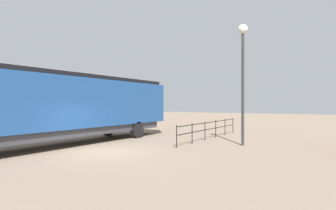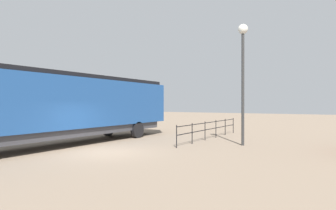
{
  "view_description": "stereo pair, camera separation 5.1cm",
  "coord_description": "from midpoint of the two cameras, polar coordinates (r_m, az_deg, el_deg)",
  "views": [
    {
      "loc": [
        9.72,
        -10.26,
        2.33
      ],
      "look_at": [
        1.17,
        3.88,
        2.25
      ],
      "focal_mm": 30.91,
      "sensor_mm": 36.0,
      "label": 1
    },
    {
      "loc": [
        9.76,
        -10.23,
        2.33
      ],
      "look_at": [
        1.17,
        3.88,
        2.25
      ],
      "focal_mm": 30.91,
      "sensor_mm": 36.0,
      "label": 2
    }
  ],
  "objects": [
    {
      "name": "locomotive",
      "position": [
        17.04,
        -20.16,
        -0.0
      ],
      "size": [
        2.96,
        17.55,
        3.99
      ],
      "color": "navy",
      "rests_on": "ground_plane"
    },
    {
      "name": "lamp_post",
      "position": [
        16.85,
        14.63,
        8.85
      ],
      "size": [
        0.55,
        0.55,
        6.77
      ],
      "color": "#2D2D2D",
      "rests_on": "ground_plane"
    },
    {
      "name": "platform_fence",
      "position": [
        19.35,
        8.49,
        -4.35
      ],
      "size": [
        0.05,
        9.18,
        1.2
      ],
      "color": "black",
      "rests_on": "ground_plane"
    },
    {
      "name": "ground_plane",
      "position": [
        14.33,
        -12.21,
        -9.1
      ],
      "size": [
        120.0,
        120.0,
        0.0
      ],
      "primitive_type": "plane",
      "color": "#84705B"
    }
  ]
}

